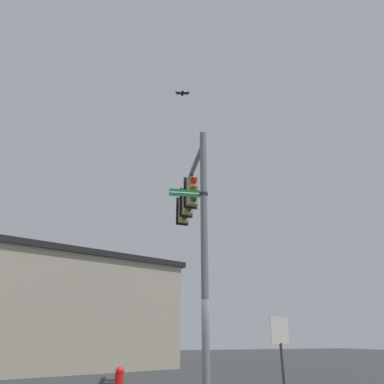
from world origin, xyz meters
The scene contains 10 objects.
signal_pole centered at (0.00, 0.00, 3.88)m, with size 0.21×0.21×7.75m, color slate.
mast_arm centered at (-0.50, -2.58, 7.32)m, with size 0.17×0.17×5.25m, color slate.
traffic_light_nearest_pole centered at (-0.39, -2.03, 6.54)m, with size 0.54×0.49×1.31m.
traffic_light_mid_inner centered at (-0.59, -3.07, 6.54)m, with size 0.54×0.49×1.31m.
traffic_light_mid_outer centered at (-0.80, -4.11, 6.54)m, with size 0.54×0.49×1.31m.
street_name_sign centered at (0.33, -0.06, 5.61)m, with size 1.17×0.34×0.22m.
bird_flying centered at (0.73, 0.01, 9.16)m, with size 0.47×0.30×0.10m.
storefront_building centered at (3.90, -12.22, 2.85)m, with size 14.29×11.17×5.68m.
fire_hydrant centered at (1.96, -1.30, 0.42)m, with size 0.35×0.24×0.82m.
historical_marker centered at (-2.55, -0.38, 1.40)m, with size 0.60×0.08×2.13m.
Camera 1 is at (3.94, 9.41, 1.54)m, focal length 33.63 mm.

